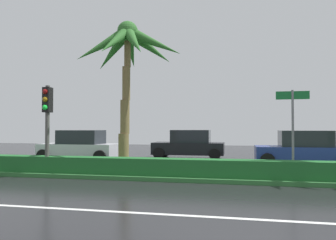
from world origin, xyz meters
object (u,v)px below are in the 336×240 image
street_name_sign (293,121)px  car_in_traffic_leading (80,146)px  traffic_signal_median_left (47,112)px  palm_tree_mid_left (128,52)px  car_in_traffic_third (303,149)px  car_in_traffic_second (189,145)px

street_name_sign → car_in_traffic_leading: bearing=154.4°
traffic_signal_median_left → street_name_sign: (8.98, 0.58, -0.36)m
palm_tree_mid_left → street_name_sign: 7.37m
car_in_traffic_leading → car_in_traffic_third: same height
traffic_signal_median_left → car_in_traffic_third: traffic_signal_median_left is taller
traffic_signal_median_left → street_name_sign: size_ratio=1.11×
street_name_sign → car_in_traffic_third: size_ratio=0.70×
car_in_traffic_third → car_in_traffic_leading: bearing=-1.2°
palm_tree_mid_left → car_in_traffic_third: palm_tree_mid_left is taller
traffic_signal_median_left → palm_tree_mid_left: bearing=41.7°
palm_tree_mid_left → car_in_traffic_third: (7.70, 3.14, -4.34)m
palm_tree_mid_left → street_name_sign: bearing=-14.1°
palm_tree_mid_left → street_name_sign: palm_tree_mid_left is taller
car_in_traffic_second → car_in_traffic_third: (5.92, -3.12, 0.00)m
palm_tree_mid_left → traffic_signal_median_left: size_ratio=1.91×
car_in_traffic_second → car_in_traffic_leading: bearing=26.5°
car_in_traffic_third → street_name_sign: bearing=75.7°
traffic_signal_median_left → car_in_traffic_leading: size_ratio=0.77×
palm_tree_mid_left → street_name_sign: (6.49, -1.63, -3.09)m
street_name_sign → car_in_traffic_third: bearing=75.7°
palm_tree_mid_left → car_in_traffic_leading: bearing=139.7°
palm_tree_mid_left → car_in_traffic_second: (1.78, 6.26, -4.34)m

